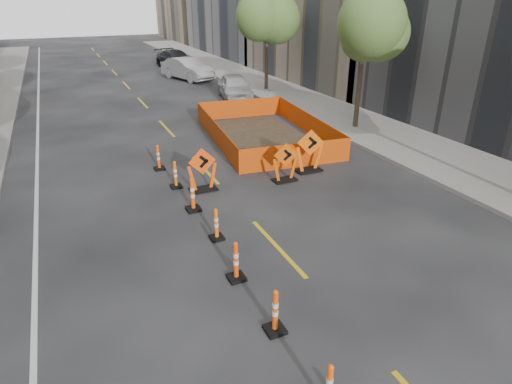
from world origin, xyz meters
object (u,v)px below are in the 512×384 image
channelizer_7 (175,174)px  parked_car_far (176,59)px  channelizer_5 (216,224)px  channelizer_4 (236,261)px  channelizer_3 (275,311)px  channelizer_8 (158,157)px  parked_car_near (235,87)px  chevron_sign_right (310,151)px  parked_car_mid (187,69)px  chevron_sign_left (202,169)px  channelizer_6 (193,194)px  chevron_sign_center (285,162)px

channelizer_7 → parked_car_far: size_ratio=0.18×
channelizer_5 → channelizer_4: bearing=-96.1°
channelizer_3 → channelizer_8: 9.48m
parked_car_near → chevron_sign_right: bearing=-87.6°
channelizer_4 → parked_car_far: parked_car_far is taller
channelizer_8 → chevron_sign_right: (5.05, -2.54, 0.33)m
parked_car_mid → parked_car_far: parked_car_mid is taller
channelizer_7 → parked_car_mid: (6.14, 19.44, 0.33)m
channelizer_7 → chevron_sign_left: (0.77, -0.62, 0.28)m
parked_car_near → parked_car_far: bearing=102.6°
parked_car_near → parked_car_mid: bearing=108.0°
channelizer_5 → parked_car_far: size_ratio=0.17×
parked_car_near → parked_car_mid: 7.70m
channelizer_7 → channelizer_5: bearing=-88.3°
chevron_sign_right → parked_car_far: bearing=107.5°
channelizer_3 → chevron_sign_left: chevron_sign_left is taller
channelizer_3 → chevron_sign_right: 8.53m
chevron_sign_left → channelizer_8: bearing=113.1°
channelizer_3 → chevron_sign_left: bearing=83.3°
channelizer_6 → channelizer_7: (-0.03, 1.90, -0.06)m
parked_car_near → parked_car_mid: (-0.82, 7.66, 0.05)m
channelizer_6 → channelizer_4: bearing=-91.9°
chevron_sign_right → channelizer_7: bearing=-165.8°
chevron_sign_left → chevron_sign_right: bearing=2.8°
parked_car_far → channelizer_5: bearing=-113.8°
channelizer_4 → chevron_sign_right: chevron_sign_right is taller
chevron_sign_right → chevron_sign_left: bearing=-158.6°
channelizer_3 → parked_car_mid: 27.73m
channelizer_5 → channelizer_6: size_ratio=0.84×
channelizer_3 → channelizer_4: channelizer_4 is taller
parked_car_mid → channelizer_3: bearing=-122.3°
channelizer_5 → chevron_sign_left: (0.66, 3.17, 0.30)m
channelizer_3 → parked_car_mid: size_ratio=0.20×
chevron_sign_center → channelizer_8: bearing=156.3°
chevron_sign_center → channelizer_4: bearing=-114.9°
channelizer_6 → channelizer_8: channelizer_6 is taller
chevron_sign_left → chevron_sign_right: chevron_sign_right is taller
channelizer_6 → channelizer_7: bearing=91.0°
channelizer_4 → channelizer_6: channelizer_6 is taller
channelizer_6 → parked_car_near: 15.34m
channelizer_3 → channelizer_7: 7.58m
channelizer_8 → parked_car_near: 12.19m
channelizer_3 → chevron_sign_center: chevron_sign_center is taller
channelizer_4 → channelizer_6: 3.79m
channelizer_4 → chevron_sign_left: bearing=80.4°
channelizer_6 → channelizer_8: 3.80m
parked_car_mid → channelizer_4: bearing=-123.3°
channelizer_5 → parked_car_mid: parked_car_mid is taller
channelizer_3 → channelizer_8: (-0.10, 9.48, -0.01)m
chevron_sign_center → parked_car_far: bearing=97.3°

